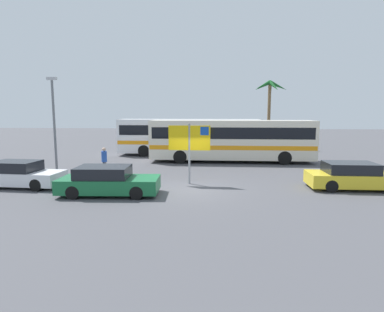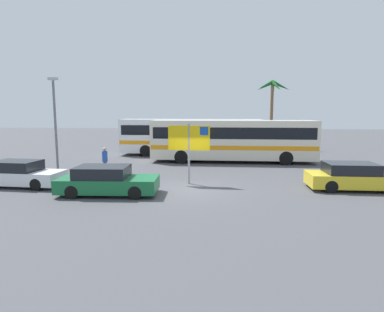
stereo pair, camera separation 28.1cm
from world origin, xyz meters
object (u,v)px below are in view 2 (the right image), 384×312
(car_yellow, at_px, (354,177))
(car_white, at_px, (20,174))
(pedestrian_near_sign, at_px, (105,159))
(bus_front_coach, at_px, (233,139))
(bus_rear_coach, at_px, (191,135))
(ferry_sign, at_px, (190,140))
(car_green, at_px, (107,181))

(car_yellow, relative_size, car_white, 1.06)
(car_white, bearing_deg, pedestrian_near_sign, 49.08)
(bus_front_coach, bearing_deg, pedestrian_near_sign, -142.48)
(bus_rear_coach, relative_size, pedestrian_near_sign, 7.29)
(bus_rear_coach, bearing_deg, bus_front_coach, -45.28)
(bus_front_coach, distance_m, car_white, 14.59)
(ferry_sign, distance_m, car_green, 4.74)
(car_green, bearing_deg, bus_front_coach, 56.93)
(car_white, bearing_deg, bus_rear_coach, 62.96)
(car_yellow, height_order, car_white, same)
(ferry_sign, xyz_separation_m, car_white, (-8.62, -1.38, -1.69))
(bus_rear_coach, xyz_separation_m, ferry_sign, (1.04, -11.57, 0.54))
(bus_front_coach, bearing_deg, bus_rear_coach, 134.72)
(bus_front_coach, height_order, ferry_sign, ferry_sign)
(bus_rear_coach, distance_m, ferry_sign, 11.63)
(pedestrian_near_sign, bearing_deg, car_white, -176.68)
(ferry_sign, bearing_deg, pedestrian_near_sign, 161.12)
(ferry_sign, xyz_separation_m, car_yellow, (8.18, -0.57, -1.69))
(bus_front_coach, height_order, car_green, bus_front_coach)
(bus_rear_coach, bearing_deg, pedestrian_near_sign, -114.27)
(bus_rear_coach, xyz_separation_m, pedestrian_near_sign, (-4.33, -9.60, -0.79))
(bus_rear_coach, relative_size, car_yellow, 2.69)
(car_green, xyz_separation_m, pedestrian_near_sign, (-1.76, 4.55, 0.36))
(car_yellow, height_order, pedestrian_near_sign, pedestrian_near_sign)
(bus_rear_coach, height_order, pedestrian_near_sign, bus_rear_coach)
(bus_front_coach, relative_size, ferry_sign, 3.84)
(car_yellow, bearing_deg, bus_rear_coach, 127.19)
(pedestrian_near_sign, bearing_deg, car_green, -111.24)
(bus_front_coach, distance_m, pedestrian_near_sign, 9.94)
(pedestrian_near_sign, bearing_deg, car_yellow, -53.02)
(car_yellow, xyz_separation_m, car_white, (-16.80, -0.81, -0.00))
(ferry_sign, bearing_deg, car_white, -169.67)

